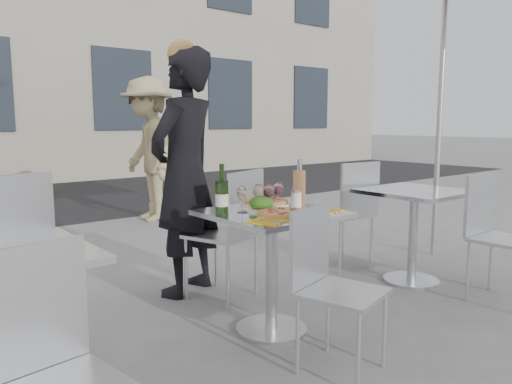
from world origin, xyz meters
TOP-DOWN VIEW (x-y plane):
  - ground at (0.00, 0.00)m, footprint 80.00×80.00m
  - street_asphalt at (0.00, 6.50)m, footprint 24.00×5.00m
  - main_table at (0.00, 0.00)m, footprint 0.72×0.72m
  - side_table_left at (-1.50, 0.00)m, footprint 0.72×0.72m
  - side_table_right at (1.50, 0.00)m, footprint 0.72×0.72m
  - chair_far at (0.15, 0.59)m, footprint 0.55×0.56m
  - chair_near at (-0.08, -0.52)m, footprint 0.47×0.48m
  - side_chair_lnear at (-1.51, -0.63)m, footprint 0.45×0.46m
  - side_chair_rfar at (1.40, 0.57)m, footprint 0.48×0.49m
  - side_chair_rnear at (1.61, -0.58)m, footprint 0.42×0.43m
  - woman_diner at (-0.02, 0.95)m, footprint 0.78×0.66m
  - pedestrian_b at (1.09, 3.67)m, footprint 0.84×1.28m
  - pizza_near at (-0.02, -0.13)m, footprint 0.32×0.32m
  - pizza_far at (0.13, 0.21)m, footprint 0.33×0.33m
  - salad_plate at (-0.03, 0.07)m, footprint 0.22×0.22m
  - wine_bottle at (-0.31, 0.08)m, footprint 0.07×0.08m
  - carafe at (0.31, 0.09)m, footprint 0.08×0.08m
  - sugar_shaker at (0.23, 0.03)m, footprint 0.06×0.06m
  - wineglass_white_a at (-0.16, 0.09)m, footprint 0.07×0.07m
  - wineglass_white_b at (-0.02, 0.10)m, footprint 0.07×0.07m
  - wineglass_red_a at (0.02, 0.06)m, footprint 0.07×0.07m
  - wineglass_red_b at (0.14, 0.10)m, footprint 0.07×0.07m
  - napkin_left at (-0.23, -0.22)m, footprint 0.23×0.23m
  - napkin_right at (0.27, -0.17)m, footprint 0.20×0.20m

SIDE VIEW (x-z plane):
  - ground at x=0.00m, z-range 0.00..0.00m
  - street_asphalt at x=0.00m, z-range 0.00..0.00m
  - chair_near at x=-0.08m, z-range 0.08..0.92m
  - side_chair_lnear at x=-1.51m, z-range 0.08..0.97m
  - side_chair_rnear at x=1.61m, z-range 0.08..0.99m
  - main_table at x=0.00m, z-range 0.16..0.91m
  - side_table_left at x=-1.50m, z-range 0.16..0.91m
  - side_table_right at x=1.50m, z-range 0.16..0.91m
  - side_chair_rfar at x=1.40m, z-range 0.09..1.03m
  - chair_far at x=0.15m, z-range 0.09..1.03m
  - napkin_left at x=-0.23m, z-range 0.75..0.76m
  - napkin_right at x=0.27m, z-range 0.75..0.76m
  - pizza_near at x=-0.02m, z-range 0.75..0.77m
  - pizza_far at x=0.13m, z-range 0.75..0.78m
  - salad_plate at x=-0.03m, z-range 0.74..0.83m
  - sugar_shaker at x=0.23m, z-range 0.75..0.86m
  - wineglass_white_a at x=-0.16m, z-range 0.78..0.94m
  - wineglass_white_b at x=-0.02m, z-range 0.78..0.94m
  - wineglass_red_a at x=0.02m, z-range 0.78..0.94m
  - wineglass_red_b at x=0.14m, z-range 0.78..0.94m
  - wine_bottle at x=-0.31m, z-range 0.72..1.01m
  - carafe at x=0.31m, z-range 0.72..1.01m
  - woman_diner at x=-0.02m, z-range 0.00..1.81m
  - pedestrian_b at x=1.09m, z-range 0.00..1.85m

